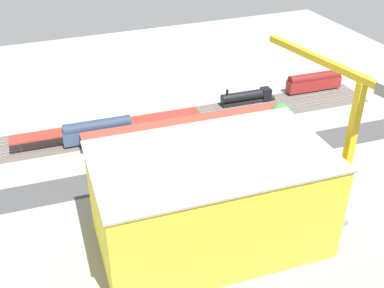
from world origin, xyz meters
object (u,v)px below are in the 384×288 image
(parked_car_4, at_px, (201,170))
(construction_building, at_px, (211,201))
(platform_canopy_far, at_px, (108,125))
(passenger_coach, at_px, (314,82))
(parked_car_3, at_px, (226,164))
(parked_car_6, at_px, (143,181))
(traffic_light, at_px, (251,148))
(parked_car_0, at_px, (294,148))
(street_tree_0, at_px, (281,115))
(parked_car_1, at_px, (272,152))
(locomotive, at_px, (248,97))
(street_tree_1, at_px, (133,146))
(street_tree_2, at_px, (266,121))
(tower_crane, at_px, (339,131))
(street_tree_3, at_px, (113,156))
(street_tree_4, at_px, (99,156))
(parked_car_2, at_px, (247,158))
(platform_canopy_near, at_px, (187,121))
(parked_car_5, at_px, (174,175))
(box_truck_0, at_px, (213,176))
(parked_car_7, at_px, (114,188))
(box_truck_1, at_px, (247,167))

(parked_car_4, bearing_deg, construction_building, 71.67)
(platform_canopy_far, distance_m, passenger_coach, 65.23)
(parked_car_3, bearing_deg, parked_car_6, -2.28)
(construction_building, bearing_deg, traffic_light, -130.25)
(passenger_coach, relative_size, parked_car_6, 3.97)
(parked_car_0, bearing_deg, street_tree_0, -92.16)
(passenger_coach, distance_m, street_tree_0, 31.26)
(traffic_light, bearing_deg, parked_car_1, -169.51)
(locomotive, xyz_separation_m, street_tree_1, (40.16, 19.12, 3.12))
(parked_car_6, bearing_deg, platform_canopy_far, -84.43)
(parked_car_1, xyz_separation_m, parked_car_6, (32.58, -0.19, 0.02))
(locomotive, bearing_deg, platform_canopy_far, 6.60)
(platform_canopy_far, relative_size, street_tree_2, 6.18)
(parked_car_1, bearing_deg, tower_crane, 86.96)
(locomotive, distance_m, street_tree_3, 49.41)
(passenger_coach, distance_m, parked_car_4, 56.73)
(construction_building, relative_size, street_tree_4, 6.45)
(street_tree_0, bearing_deg, passenger_coach, -140.11)
(street_tree_2, bearing_deg, parked_car_0, 120.82)
(parked_car_4, bearing_deg, street_tree_4, -23.16)
(parked_car_3, bearing_deg, street_tree_1, -25.19)
(parked_car_2, height_order, street_tree_1, street_tree_1)
(platform_canopy_near, relative_size, parked_car_1, 11.14)
(parked_car_2, height_order, street_tree_4, street_tree_4)
(parked_car_2, xyz_separation_m, parked_car_5, (18.47, 0.14, 0.03))
(parked_car_6, distance_m, street_tree_4, 11.85)
(parked_car_0, bearing_deg, street_tree_3, -9.84)
(parked_car_3, bearing_deg, traffic_light, 173.62)
(parked_car_1, height_order, parked_car_2, parked_car_1)
(box_truck_0, relative_size, street_tree_1, 1.28)
(platform_canopy_far, distance_m, parked_car_2, 36.12)
(platform_canopy_near, xyz_separation_m, parked_car_7, (23.58, 16.76, -3.40))
(passenger_coach, distance_m, box_truck_1, 51.19)
(parked_car_4, relative_size, parked_car_6, 1.05)
(parked_car_1, xyz_separation_m, parked_car_3, (12.62, 0.60, -0.01))
(street_tree_0, bearing_deg, construction_building, 42.51)
(parked_car_3, height_order, box_truck_0, box_truck_0)
(platform_canopy_near, xyz_separation_m, street_tree_2, (-17.46, 9.41, 1.32))
(parked_car_3, bearing_deg, parked_car_1, -177.27)
(street_tree_3, bearing_deg, traffic_light, 163.86)
(parked_car_2, bearing_deg, platform_canopy_near, -62.31)
(parked_car_6, height_order, box_truck_0, box_truck_0)
(parked_car_1, distance_m, parked_car_7, 39.23)
(parked_car_4, relative_size, street_tree_4, 0.75)
(tower_crane, xyz_separation_m, street_tree_2, (-3.04, -30.47, -13.92))
(street_tree_0, height_order, street_tree_4, street_tree_0)
(passenger_coach, bearing_deg, locomotive, 0.02)
(parked_car_5, relative_size, street_tree_0, 0.52)
(street_tree_2, bearing_deg, traffic_light, 44.56)
(platform_canopy_near, height_order, parked_car_7, platform_canopy_near)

